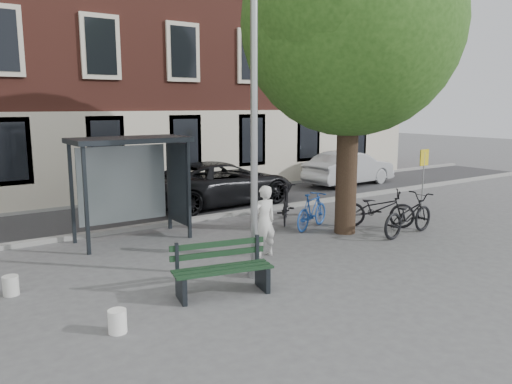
{
  "coord_description": "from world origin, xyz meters",
  "views": [
    {
      "loc": [
        -5.43,
        -7.93,
        3.4
      ],
      "look_at": [
        1.09,
        1.52,
        1.4
      ],
      "focal_mm": 35.0,
      "sensor_mm": 36.0,
      "label": 1
    }
  ],
  "objects": [
    {
      "name": "building_row",
      "position": [
        0.0,
        13.0,
        7.0
      ],
      "size": [
        30.0,
        8.0,
        14.0
      ],
      "primitive_type": "cube",
      "color": "brown",
      "rests_on": "ground"
    },
    {
      "name": "car_dark",
      "position": [
        3.26,
        6.8,
        0.75
      ],
      "size": [
        5.51,
        2.77,
        1.5
      ],
      "primitive_type": "imported",
      "rotation": [
        0.0,
        0.0,
        1.62
      ],
      "color": "black",
      "rests_on": "ground"
    },
    {
      "name": "bike_b",
      "position": [
        3.56,
        2.34,
        0.51
      ],
      "size": [
        1.76,
        1.08,
        1.02
      ],
      "primitive_type": "imported",
      "rotation": [
        0.0,
        0.0,
        1.95
      ],
      "color": "#1C469B",
      "rests_on": "ground"
    },
    {
      "name": "curb_near",
      "position": [
        0.0,
        5.0,
        0.06
      ],
      "size": [
        40.0,
        0.25,
        0.12
      ],
      "primitive_type": "cube",
      "color": "gray",
      "rests_on": "ground"
    },
    {
      "name": "car_silver",
      "position": [
        10.01,
        7.34,
        0.72
      ],
      "size": [
        4.49,
        1.87,
        1.44
      ],
      "primitive_type": "imported",
      "rotation": [
        0.0,
        0.0,
        1.65
      ],
      "color": "#AFB1B7",
      "rests_on": "ground"
    },
    {
      "name": "notice_sign",
      "position": [
        7.0,
        1.32,
        1.58
      ],
      "size": [
        0.36,
        0.04,
        2.12
      ],
      "rotation": [
        0.0,
        0.0,
        0.0
      ],
      "color": "#9EA0A3",
      "rests_on": "ground"
    },
    {
      "name": "road",
      "position": [
        0.0,
        7.0,
        0.01
      ],
      "size": [
        40.0,
        4.0,
        0.01
      ],
      "primitive_type": "cube",
      "color": "#28282B",
      "rests_on": "ground"
    },
    {
      "name": "bike_d",
      "position": [
        3.43,
        3.37,
        0.58
      ],
      "size": [
        1.65,
        1.81,
        1.15
      ],
      "primitive_type": "imported",
      "rotation": [
        0.0,
        0.0,
        2.44
      ],
      "color": "black",
      "rests_on": "ground"
    },
    {
      "name": "tree_right",
      "position": [
        4.01,
        1.38,
        5.62
      ],
      "size": [
        5.76,
        5.6,
        8.2
      ],
      "color": "black",
      "rests_on": "ground"
    },
    {
      "name": "bucket_b",
      "position": [
        -4.2,
        1.68,
        0.18
      ],
      "size": [
        0.34,
        0.34,
        0.36
      ],
      "primitive_type": "cylinder",
      "rotation": [
        0.0,
        0.0,
        0.26
      ],
      "color": "silver",
      "rests_on": "ground"
    },
    {
      "name": "bike_a",
      "position": [
        5.17,
        0.36,
        0.55
      ],
      "size": [
        2.15,
        0.94,
        1.1
      ],
      "primitive_type": "imported",
      "rotation": [
        0.0,
        0.0,
        1.67
      ],
      "color": "black",
      "rests_on": "ground"
    },
    {
      "name": "lamppost",
      "position": [
        0.0,
        0.0,
        2.78
      ],
      "size": [
        0.28,
        0.35,
        6.11
      ],
      "color": "#9EA0A3",
      "rests_on": "ground"
    },
    {
      "name": "bucket_a",
      "position": [
        -3.13,
        -0.9,
        0.18
      ],
      "size": [
        0.35,
        0.35,
        0.36
      ],
      "primitive_type": "cylinder",
      "rotation": [
        0.0,
        0.0,
        -0.29
      ],
      "color": "white",
      "rests_on": "ground"
    },
    {
      "name": "bike_c",
      "position": [
        5.17,
        1.42,
        0.54
      ],
      "size": [
        2.0,
        1.92,
        1.08
      ],
      "primitive_type": "imported",
      "rotation": [
        0.0,
        0.0,
        0.83
      ],
      "color": "black",
      "rests_on": "ground"
    },
    {
      "name": "curb_far",
      "position": [
        0.0,
        9.0,
        0.06
      ],
      "size": [
        40.0,
        0.25,
        0.12
      ],
      "primitive_type": "cube",
      "color": "gray",
      "rests_on": "ground"
    },
    {
      "name": "painter",
      "position": [
        0.96,
        1.0,
        0.82
      ],
      "size": [
        0.6,
        0.4,
        1.63
      ],
      "primitive_type": "imported",
      "rotation": [
        0.0,
        0.0,
        3.12
      ],
      "color": "silver",
      "rests_on": "ground"
    },
    {
      "name": "bus_shelter",
      "position": [
        -0.61,
        4.11,
        1.92
      ],
      "size": [
        2.85,
        1.45,
        2.62
      ],
      "color": "#1E2328",
      "rests_on": "ground"
    },
    {
      "name": "ground",
      "position": [
        0.0,
        0.0,
        0.0
      ],
      "size": [
        90.0,
        90.0,
        0.0
      ],
      "primitive_type": "plane",
      "color": "#4C4C4F",
      "rests_on": "ground"
    },
    {
      "name": "bench",
      "position": [
        -1.01,
        -0.44,
        0.43
      ],
      "size": [
        1.89,
        0.96,
        0.93
      ],
      "rotation": [
        0.0,
        0.0,
        -0.22
      ],
      "color": "#1E2328",
      "rests_on": "ground"
    }
  ]
}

